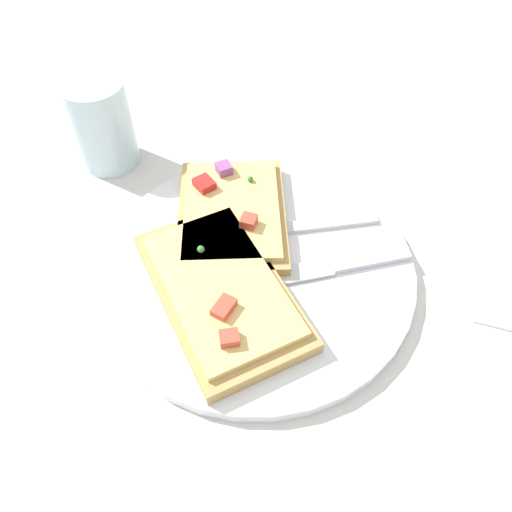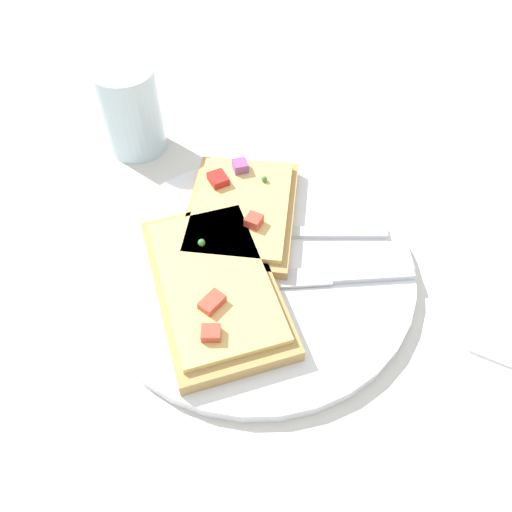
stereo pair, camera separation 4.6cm
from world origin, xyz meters
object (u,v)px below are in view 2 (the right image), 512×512
Objects in this scene: pizza_slice_main at (215,284)px; pizza_slice_corner at (241,211)px; drinking_glass at (131,111)px; plate at (256,267)px; fork at (261,233)px; knife at (322,277)px.

pizza_slice_corner is (0.09, 0.02, 0.00)m from pizza_slice_main.
pizza_slice_corner is 1.79× the size of drinking_glass.
plate is 0.06m from pizza_slice_corner.
drinking_glass is at bearing -46.48° from fork.
pizza_slice_corner is (0.01, 0.03, 0.01)m from fork.
pizza_slice_corner is at bearing -30.70° from pizza_slice_main.
fork reaches higher than plate.
plate is 0.04m from fork.
fork is at bearing -109.59° from drinking_glass.
plate is at bearing 82.35° from fork.
drinking_glass reaches higher than knife.
pizza_slice_main is (-0.08, 0.01, 0.01)m from fork.
plate is 1.69× the size of pizza_slice_corner.
plate is 0.24m from drinking_glass.
pizza_slice_corner is at bearing -47.59° from fork.
knife is at bearing 51.91° from pizza_slice_corner.
pizza_slice_main is at bearing -6.31° from pizza_slice_corner.
fork is at bearing 19.25° from plate.
pizza_slice_corner is 0.18m from drinking_glass.
drinking_glass is at bearing -49.94° from knife.
knife is 0.10m from pizza_slice_main.
drinking_glass is (0.07, 0.20, 0.03)m from fork.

